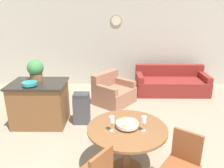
% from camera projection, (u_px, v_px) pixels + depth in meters
% --- Properties ---
extents(wall_back, '(8.00, 0.09, 2.70)m').
position_uv_depth(wall_back, '(114.00, 43.00, 6.86)').
color(wall_back, beige).
rests_on(wall_back, ground_plane).
extents(dining_table, '(1.16, 1.16, 0.74)m').
position_uv_depth(dining_table, '(127.00, 138.00, 3.19)').
color(dining_table, brown).
rests_on(dining_table, ground_plane).
extents(dining_chair_near_right, '(0.59, 0.59, 0.88)m').
position_uv_depth(dining_chair_near_right, '(182.00, 162.00, 2.81)').
color(dining_chair_near_right, brown).
rests_on(dining_chair_near_right, ground_plane).
extents(fruit_bowl, '(0.33, 0.33, 0.10)m').
position_uv_depth(fruit_bowl, '(127.00, 124.00, 3.12)').
color(fruit_bowl, silver).
rests_on(fruit_bowl, dining_table).
extents(wine_glass_left, '(0.07, 0.07, 0.22)m').
position_uv_depth(wine_glass_left, '(112.00, 120.00, 3.01)').
color(wine_glass_left, silver).
rests_on(wine_glass_left, dining_table).
extents(wine_glass_right, '(0.07, 0.07, 0.22)m').
position_uv_depth(wine_glass_right, '(144.00, 120.00, 3.00)').
color(wine_glass_right, silver).
rests_on(wine_glass_right, dining_table).
extents(kitchen_island, '(1.13, 0.84, 0.93)m').
position_uv_depth(kitchen_island, '(40.00, 103.00, 4.64)').
color(kitchen_island, brown).
rests_on(kitchen_island, ground_plane).
extents(teal_bowl, '(0.29, 0.29, 0.08)m').
position_uv_depth(teal_bowl, '(30.00, 84.00, 4.27)').
color(teal_bowl, teal).
rests_on(teal_bowl, kitchen_island).
extents(potted_plant, '(0.34, 0.34, 0.44)m').
position_uv_depth(potted_plant, '(35.00, 69.00, 4.58)').
color(potted_plant, '#A36642').
rests_on(potted_plant, kitchen_island).
extents(trash_bin, '(0.34, 0.26, 0.68)m').
position_uv_depth(trash_bin, '(82.00, 108.00, 4.69)').
color(trash_bin, '#47474C').
rests_on(trash_bin, ground_plane).
extents(couch, '(2.05, 0.96, 0.77)m').
position_uv_depth(couch, '(171.00, 83.00, 6.47)').
color(couch, maroon).
rests_on(couch, ground_plane).
extents(armchair, '(1.20, 1.21, 0.79)m').
position_uv_depth(armchair, '(113.00, 93.00, 5.73)').
color(armchair, '#A87056').
rests_on(armchair, ground_plane).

